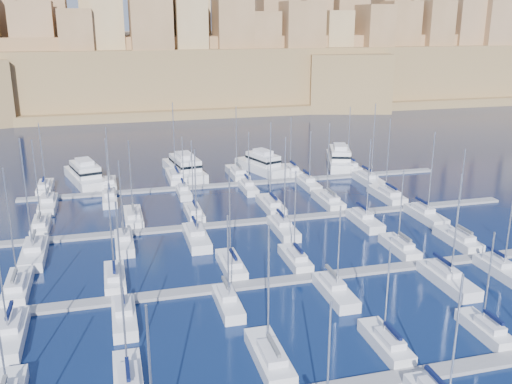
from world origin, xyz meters
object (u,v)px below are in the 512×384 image
object	(u,v)px
sailboat_4	(485,329)
motor_yacht_b	(185,168)
motor_yacht_a	(85,175)
motor_yacht_d	(339,158)
sailboat_2	(270,357)
motor_yacht_c	(262,164)

from	to	relation	value
sailboat_4	motor_yacht_b	xyz separation A→B (m)	(-21.23, 71.15, 1.02)
motor_yacht_a	motor_yacht_d	xyz separation A→B (m)	(54.81, -0.09, 0.00)
motor_yacht_b	sailboat_4	bearing A→B (deg)	-73.39
motor_yacht_d	sailboat_2	bearing A→B (deg)	-117.67
motor_yacht_a	motor_yacht_d	distance (m)	54.81
sailboat_4	motor_yacht_d	xyz separation A→B (m)	(13.51, 70.64, 1.02)
motor_yacht_a	motor_yacht_b	bearing A→B (deg)	1.21
sailboat_2	motor_yacht_d	bearing A→B (deg)	62.33
sailboat_2	motor_yacht_c	bearing A→B (deg)	75.13
sailboat_4	motor_yacht_a	xyz separation A→B (m)	(-41.30, 70.73, 1.02)
sailboat_2	motor_yacht_b	bearing A→B (deg)	88.48
sailboat_4	motor_yacht_d	world-z (taller)	sailboat_4
motor_yacht_d	motor_yacht_a	bearing A→B (deg)	179.91
motor_yacht_a	motor_yacht_d	bearing A→B (deg)	-0.09
sailboat_4	motor_yacht_a	distance (m)	81.91
sailboat_4	motor_yacht_d	bearing A→B (deg)	79.18
sailboat_2	motor_yacht_d	size ratio (longest dim) A/B	0.85
sailboat_2	motor_yacht_b	xyz separation A→B (m)	(1.86, 70.32, 0.98)
sailboat_2	motor_yacht_a	xyz separation A→B (m)	(-18.20, 69.89, 0.98)
motor_yacht_b	sailboat_2	bearing A→B (deg)	-91.52
motor_yacht_b	motor_yacht_c	bearing A→B (deg)	-4.37
sailboat_4	motor_yacht_b	world-z (taller)	sailboat_4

